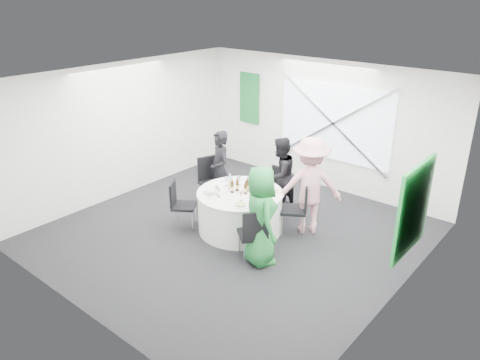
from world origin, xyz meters
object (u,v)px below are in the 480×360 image
Objects in this scene: chair_back_left at (211,178)px; clear_water_bottle at (230,183)px; chair_back at (276,187)px; person_woman_green at (260,216)px; green_water_bottle at (253,187)px; chair_back_right at (299,205)px; person_man_back_left at (220,170)px; banquet_table at (240,211)px; person_man_back at (280,175)px; person_woman_pink at (310,186)px; chair_front_right at (254,232)px; chair_front_left at (179,201)px.

clear_water_bottle is at bearing -95.33° from chair_back_left.
chair_back is at bearing 76.14° from clear_water_bottle.
chair_back_left is 0.62× the size of person_woman_green.
chair_back_right is at bearing 32.63° from green_water_bottle.
chair_back is 0.57× the size of person_man_back_left.
person_man_back_left is (0.21, 0.05, 0.20)m from chair_back_left.
banquet_table is at bearing -90.00° from chair_back_right.
chair_back_right is 0.88m from green_water_bottle.
person_man_back is at bearing -30.82° from person_woman_green.
clear_water_bottle is (-1.19, -0.79, -0.02)m from person_woman_pink.
person_woman_pink is at bearing 38.58° from banquet_table.
chair_front_right is at bearing -33.00° from chair_back_right.
chair_front_left is 2.04m from person_man_back.
clear_water_bottle is at bearing -162.29° from green_water_bottle.
banquet_table is 1.62× the size of chair_front_right.
green_water_bottle is (0.13, -1.01, 0.12)m from person_man_back.
person_woman_green reaches higher than person_man_back_left.
person_man_back is (0.03, 0.07, 0.23)m from chair_back.
chair_front_right is 1.06× the size of chair_front_left.
chair_back is at bearing -55.75° from person_woman_pink.
chair_back is 1.02m from green_water_bottle.
person_man_back is (0.07, 1.13, 0.38)m from banquet_table.
chair_front_left is (-0.92, -0.63, 0.15)m from banquet_table.
chair_front_left is at bearing -1.87° from person_woman_pink.
banquet_table is at bearing -90.00° from chair_front_right.
person_man_back_left is 0.89m from clear_water_bottle.
chair_back_left is 2.04m from chair_back_right.
chair_back_right is 1.19m from person_woman_green.
clear_water_bottle is (-0.27, -1.08, 0.35)m from chair_back.
chair_back_left is at bearing -137.61° from person_man_back_left.
chair_back_right is (0.85, -0.50, 0.04)m from chair_back.
chair_back_right is 3.22× the size of clear_water_bottle.
green_water_bottle is (0.20, 0.12, 0.50)m from banquet_table.
person_woman_green is (0.05, 0.11, 0.26)m from chair_front_right.
person_woman_pink is 1.38m from person_woman_green.
banquet_table is 1.02× the size of person_man_back.
banquet_table is 1.71× the size of chair_front_left.
banquet_table is 1.07m from chair_back.
person_woman_pink reaches higher than green_water_bottle.
chair_back is (0.05, 1.06, 0.15)m from banquet_table.
green_water_bottle is (1.35, -0.33, 0.28)m from chair_back_left.
chair_back_right is at bearing -91.22° from chair_front_left.
green_water_bottle is at bearing 30.28° from banquet_table.
chair_front_right is 0.58× the size of person_woman_green.
person_man_back_left is 5.20× the size of green_water_bottle.
chair_front_left is (-1.79, 0.07, -0.03)m from chair_front_right.
person_man_back is at bearing 75.56° from clear_water_bottle.
clear_water_bottle reaches higher than chair_front_right.
person_woman_pink reaches higher than chair_back_left.
person_man_back_left is (-1.83, -0.06, 0.23)m from chair_back_right.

